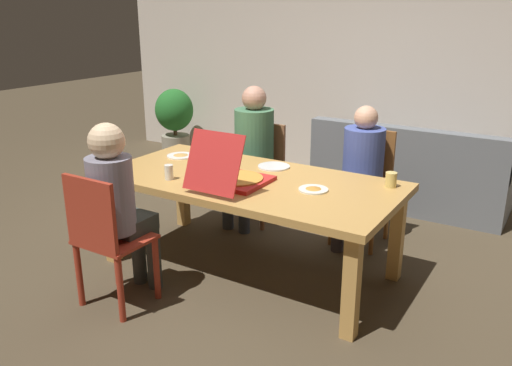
{
  "coord_description": "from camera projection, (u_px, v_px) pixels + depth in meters",
  "views": [
    {
      "loc": [
        1.96,
        -3.09,
        1.91
      ],
      "look_at": [
        0.0,
        0.1,
        0.67
      ],
      "focal_mm": 37.17,
      "sensor_mm": 36.0,
      "label": 1
    }
  ],
  "objects": [
    {
      "name": "ground_plane",
      "position": [
        249.0,
        268.0,
        4.07
      ],
      "size": [
        20.0,
        20.0,
        0.0
      ],
      "primitive_type": "plane",
      "color": "#4B3E2B"
    },
    {
      "name": "back_wall",
      "position": [
        381.0,
        54.0,
        5.85
      ],
      "size": [
        7.07,
        0.12,
        2.83
      ],
      "primitive_type": "cube",
      "color": "beige",
      "rests_on": "ground"
    },
    {
      "name": "dining_table",
      "position": [
        249.0,
        189.0,
        3.87
      ],
      "size": [
        2.17,
        1.07,
        0.73
      ],
      "color": "tan",
      "rests_on": "ground"
    },
    {
      "name": "chair_0",
      "position": [
        366.0,
        180.0,
        4.46
      ],
      "size": [
        0.41,
        0.42,
        0.94
      ],
      "color": "#975B2B",
      "rests_on": "ground"
    },
    {
      "name": "person_0",
      "position": [
        361.0,
        165.0,
        4.29
      ],
      "size": [
        0.33,
        0.48,
        1.17
      ],
      "color": "#3B363E",
      "rests_on": "ground"
    },
    {
      "name": "chair_1",
      "position": [
        259.0,
        167.0,
        4.94
      ],
      "size": [
        0.45,
        0.41,
        0.89
      ],
      "color": "#905C3A",
      "rests_on": "ground"
    },
    {
      "name": "person_1",
      "position": [
        251.0,
        144.0,
        4.75
      ],
      "size": [
        0.35,
        0.54,
        1.26
      ],
      "color": "#333945",
      "rests_on": "ground"
    },
    {
      "name": "chair_2",
      "position": [
        105.0,
        237.0,
        3.39
      ],
      "size": [
        0.44,
        0.4,
        0.93
      ],
      "color": "#A83320",
      "rests_on": "ground"
    },
    {
      "name": "person_2",
      "position": [
        118.0,
        198.0,
        3.43
      ],
      "size": [
        0.29,
        0.47,
        1.24
      ],
      "color": "#363B36",
      "rests_on": "ground"
    },
    {
      "name": "pizza_box_0",
      "position": [
        234.0,
        177.0,
        3.69
      ],
      "size": [
        0.41,
        0.57,
        0.41
      ],
      "color": "red",
      "rests_on": "dining_table"
    },
    {
      "name": "plate_0",
      "position": [
        181.0,
        155.0,
        4.41
      ],
      "size": [
        0.23,
        0.23,
        0.03
      ],
      "color": "white",
      "rests_on": "dining_table"
    },
    {
      "name": "plate_1",
      "position": [
        313.0,
        189.0,
        3.59
      ],
      "size": [
        0.2,
        0.2,
        0.03
      ],
      "color": "white",
      "rests_on": "dining_table"
    },
    {
      "name": "plate_2",
      "position": [
        274.0,
        166.0,
        4.11
      ],
      "size": [
        0.25,
        0.25,
        0.01
      ],
      "color": "white",
      "rests_on": "dining_table"
    },
    {
      "name": "drinking_glass_0",
      "position": [
        116.0,
        161.0,
        4.05
      ],
      "size": [
        0.07,
        0.07,
        0.13
      ],
      "primitive_type": "cylinder",
      "color": "#BC4E2B",
      "rests_on": "dining_table"
    },
    {
      "name": "drinking_glass_1",
      "position": [
        391.0,
        180.0,
        3.65
      ],
      "size": [
        0.08,
        0.08,
        0.1
      ],
      "primitive_type": "cylinder",
      "color": "#E2C568",
      "rests_on": "dining_table"
    },
    {
      "name": "drinking_glass_2",
      "position": [
        218.0,
        150.0,
        4.38
      ],
      "size": [
        0.08,
        0.08,
        0.12
      ],
      "primitive_type": "cylinder",
      "color": "#E2C862",
      "rests_on": "dining_table"
    },
    {
      "name": "drinking_glass_3",
      "position": [
        169.0,
        172.0,
        3.81
      ],
      "size": [
        0.06,
        0.06,
        0.11
      ],
      "primitive_type": "cylinder",
      "color": "silver",
      "rests_on": "dining_table"
    },
    {
      "name": "couch",
      "position": [
        409.0,
        176.0,
        5.31
      ],
      "size": [
        1.87,
        0.79,
        0.85
      ],
      "color": "slate",
      "rests_on": "ground"
    },
    {
      "name": "potted_plant",
      "position": [
        175.0,
        118.0,
        7.06
      ],
      "size": [
        0.51,
        0.51,
        0.89
      ],
      "color": "gray",
      "rests_on": "ground"
    }
  ]
}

